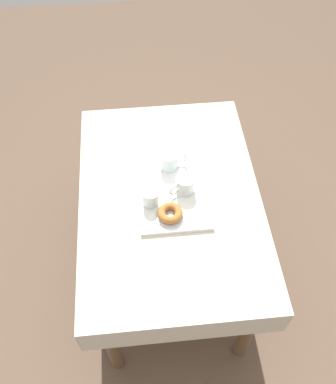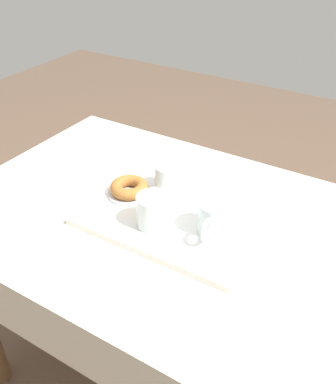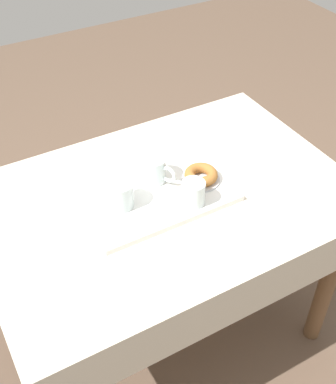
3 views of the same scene
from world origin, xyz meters
The scene contains 8 objects.
ground_plane centered at (0.00, 0.00, 0.00)m, with size 6.00×6.00×0.00m, color brown.
dining_table centered at (0.00, 0.00, 0.63)m, with size 1.20×0.82×0.74m.
serving_tray centered at (-0.04, 0.01, 0.75)m, with size 0.48×0.31×0.02m, color white.
tea_mug_left centered at (-0.01, 0.07, 0.80)m, with size 0.09×0.12×0.09m.
tea_mug_right centered at (-0.16, 0.01, 0.80)m, with size 0.09×0.13×0.09m.
water_glass_near centered at (0.04, -0.09, 0.79)m, with size 0.07×0.07×0.08m.
donut_plate_left centered at (0.12, -0.01, 0.76)m, with size 0.12×0.12×0.01m, color silver.
sugar_donut_left centered at (0.12, -0.01, 0.78)m, with size 0.11×0.11×0.03m, color #A3662D.
Camera 1 is at (1.11, -0.12, 2.28)m, focal length 39.40 mm.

